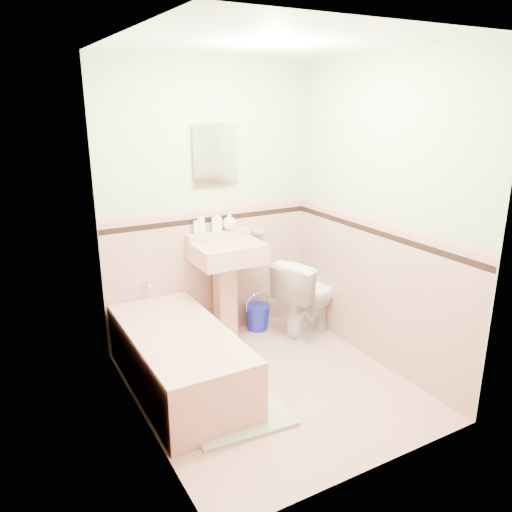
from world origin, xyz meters
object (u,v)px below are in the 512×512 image
bucket (257,317)px  shoe (219,413)px  sink (228,293)px  bathtub (180,361)px  soap_bottle_left (201,222)px  toilet (310,295)px  soap_bottle_mid (217,221)px  medicine_cabinet (215,154)px  soap_bottle_right (229,221)px

bucket → shoe: 1.51m
sink → bucket: 0.51m
bathtub → soap_bottle_left: bearing=54.2°
shoe → sink: bearing=41.3°
toilet → soap_bottle_mid: bearing=41.9°
soap_bottle_left → toilet: size_ratio=0.28×
bucket → bathtub: bearing=-149.1°
bathtub → soap_bottle_mid: (0.66, 0.71, 0.89)m
bathtub → shoe: bathtub is taller
soap_bottle_left → soap_bottle_mid: size_ratio=1.07×
medicine_cabinet → soap_bottle_mid: medicine_cabinet is taller
soap_bottle_right → shoe: soap_bottle_right is taller
medicine_cabinet → bathtub: bearing=-132.6°
sink → soap_bottle_mid: bearing=94.8°
toilet → bucket: bearing=32.3°
soap_bottle_mid → sink: bearing=-85.2°
shoe → soap_bottle_mid: bearing=45.5°
soap_bottle_right → sink: bearing=-122.1°
sink → bucket: (0.36, 0.09, -0.35)m
soap_bottle_right → bucket: (0.24, -0.09, -0.97)m
bathtub → toilet: bearing=12.8°
bucket → shoe: bucket is taller
bathtub → shoe: (0.08, -0.54, -0.17)m
sink → shoe: (-0.60, -1.07, -0.41)m
bathtub → toilet: toilet is taller
sink → shoe: sink is taller
toilet → shoe: (-1.37, -0.87, -0.32)m
sink → medicine_cabinet: 1.24m
medicine_cabinet → bucket: bearing=-18.8°
medicine_cabinet → soap_bottle_mid: (-0.02, -0.03, -0.59)m
sink → toilet: size_ratio=1.26×
soap_bottle_left → toilet: bearing=-22.4°
medicine_cabinet → soap_bottle_mid: 0.59m
sink → soap_bottle_right: bearing=57.9°
sink → medicine_cabinet: size_ratio=1.89×
soap_bottle_right → toilet: 1.04m
bucket → soap_bottle_left: bearing=170.1°
soap_bottle_right → bucket: size_ratio=0.68×
soap_bottle_right → toilet: bearing=-30.6°
shoe → bucket: bearing=31.1°
soap_bottle_left → toilet: 1.25m
sink → medicine_cabinet: bearing=90.0°
sink → toilet: bearing=-14.9°
soap_bottle_left → bucket: (0.52, -0.09, -0.99)m
soap_bottle_left → bucket: bearing=-9.9°
toilet → soap_bottle_right: bearing=37.5°
shoe → soap_bottle_left: bearing=51.5°
soap_bottle_right → bucket: soap_bottle_right is taller
toilet → shoe: bearing=100.6°
bucket → toilet: bearing=-35.8°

